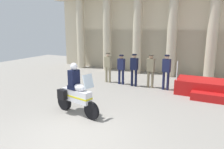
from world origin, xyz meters
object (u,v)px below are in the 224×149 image
Objects in this scene: officer_in_row_2 at (134,67)px; officer_in_row_4 at (166,69)px; motorcycle_with_rider at (75,93)px; officer_in_row_3 at (151,68)px; reviewing_stand at (216,89)px; officer_in_row_0 at (108,65)px; officer_in_row_1 at (121,67)px.

officer_in_row_4 is at bearing -170.97° from officer_in_row_2.
officer_in_row_2 is 4.56m from motorcycle_with_rider.
officer_in_row_3 reaches higher than officer_in_row_2.
reviewing_stand is 2.43m from officer_in_row_4.
officer_in_row_0 reaches higher than officer_in_row_1.
officer_in_row_4 reaches higher than officer_in_row_1.
reviewing_stand is at bearing -173.39° from officer_in_row_1.
officer_in_row_2 is at bearing 14.66° from officer_in_row_3.
officer_in_row_1 is at bearing 8.04° from officer_in_row_3.
motorcycle_with_rider reaches higher than officer_in_row_0.
officer_in_row_0 is at bearing 1.67° from officer_in_row_2.
motorcycle_with_rider is (-0.48, -4.53, -0.23)m from officer_in_row_2.
officer_in_row_0 is 0.97× the size of officer_in_row_3.
reviewing_stand is 2.06× the size of officer_in_row_2.
officer_in_row_3 is 0.98× the size of officer_in_row_4.
officer_in_row_2 is at bearing 9.03° from officer_in_row_4.
officer_in_row_1 is 0.79m from officer_in_row_2.
officer_in_row_3 is at bearing 179.73° from reviewing_stand.
officer_in_row_1 reaches higher than reviewing_stand.
officer_in_row_1 is 0.95× the size of officer_in_row_2.
officer_in_row_3 reaches higher than officer_in_row_0.
officer_in_row_3 is (0.87, 0.13, 0.01)m from officer_in_row_2.
officer_in_row_1 is 0.94× the size of officer_in_row_3.
officer_in_row_3 is at bearing -173.82° from officer_in_row_0.
officer_in_row_0 is 0.98× the size of officer_in_row_2.
officer_in_row_3 is at bearing -171.96° from officer_in_row_1.
motorcycle_with_rider reaches higher than officer_in_row_2.
officer_in_row_1 is at bearing 6.37° from officer_in_row_4.
officer_in_row_0 is at bearing 5.40° from officer_in_row_4.
motorcycle_with_rider reaches higher than officer_in_row_4.
officer_in_row_2 is 0.97× the size of officer_in_row_4.
officer_in_row_2 is (-4.00, -0.11, 0.69)m from reviewing_stand.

